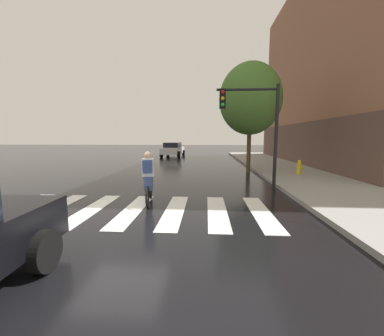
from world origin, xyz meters
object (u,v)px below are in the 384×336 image
(street_tree_near, at_px, (250,99))
(cyclist, at_px, (148,178))
(traffic_light_near, at_px, (256,119))
(fire_hydrant, at_px, (299,167))
(sedan_mid, at_px, (173,149))

(street_tree_near, bearing_deg, cyclist, -121.97)
(cyclist, height_order, traffic_light_near, traffic_light_near)
(traffic_light_near, height_order, fire_hydrant, traffic_light_near)
(cyclist, distance_m, fire_hydrant, 8.77)
(sedan_mid, xyz_separation_m, street_tree_near, (6.25, -11.86, 3.53))
(sedan_mid, height_order, fire_hydrant, sedan_mid)
(fire_hydrant, xyz_separation_m, street_tree_near, (-2.43, 1.48, 3.80))
(sedan_mid, relative_size, traffic_light_near, 1.10)
(sedan_mid, height_order, street_tree_near, street_tree_near)
(fire_hydrant, distance_m, street_tree_near, 4.75)
(traffic_light_near, bearing_deg, sedan_mid, 109.04)
(cyclist, relative_size, traffic_light_near, 0.41)
(cyclist, relative_size, street_tree_near, 0.27)
(street_tree_near, bearing_deg, fire_hydrant, -31.35)
(fire_hydrant, bearing_deg, traffic_light_near, -134.23)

